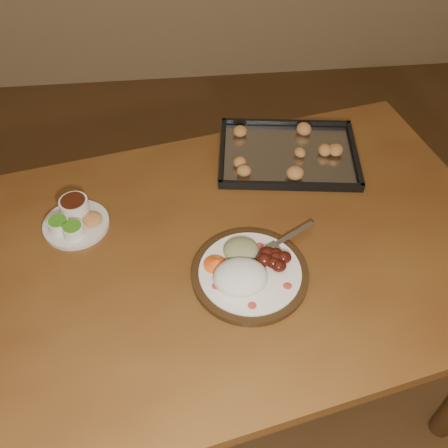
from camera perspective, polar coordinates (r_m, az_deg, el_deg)
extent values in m
plane|color=brown|center=(1.92, -9.11, -16.89)|extent=(4.00, 4.00, 0.00)
cube|color=brown|center=(1.26, -1.49, -3.66)|extent=(1.65, 1.18, 0.04)
cylinder|color=#432A14|center=(1.98, 14.70, 2.47)|extent=(0.07, 0.07, 0.71)
cylinder|color=black|center=(1.19, 2.98, -5.77)|extent=(0.28, 0.28, 0.02)
cylinder|color=white|center=(1.18, 2.99, -5.50)|extent=(0.24, 0.24, 0.01)
ellipsoid|color=#BA362C|center=(1.13, 3.23, -9.27)|extent=(0.02, 0.02, 0.00)
ellipsoid|color=#BA362C|center=(1.17, 7.28, -7.02)|extent=(0.02, 0.02, 0.00)
ellipsoid|color=#BA362C|center=(1.23, 4.12, -2.48)|extent=(0.02, 0.02, 0.00)
ellipsoid|color=#BA362C|center=(1.16, -0.89, -7.10)|extent=(0.02, 0.02, 0.00)
ellipsoid|color=silver|center=(1.15, 1.89, -6.07)|extent=(0.17, 0.16, 0.06)
ellipsoid|color=#4F150B|center=(1.18, 5.70, -4.40)|extent=(0.04, 0.03, 0.03)
ellipsoid|color=#4F150B|center=(1.20, 5.94, -3.40)|extent=(0.04, 0.03, 0.03)
ellipsoid|color=#4F150B|center=(1.20, 4.93, -3.33)|extent=(0.04, 0.03, 0.03)
ellipsoid|color=#4F150B|center=(1.20, 6.85, -3.82)|extent=(0.04, 0.03, 0.03)
ellipsoid|color=#4F150B|center=(1.19, 4.65, -4.08)|extent=(0.04, 0.03, 0.03)
ellipsoid|color=#4F150B|center=(1.19, 5.98, -3.81)|extent=(0.04, 0.03, 0.03)
ellipsoid|color=#4F150B|center=(1.18, 6.31, -4.79)|extent=(0.04, 0.03, 0.03)
ellipsoid|color=tan|center=(1.21, 1.95, -2.97)|extent=(0.12, 0.11, 0.04)
cone|color=#F65416|center=(1.19, -0.85, -4.39)|extent=(0.09, 0.09, 0.03)
cube|color=silver|center=(1.26, 7.90, -1.17)|extent=(0.12, 0.08, 0.00)
cube|color=silver|center=(1.23, 5.40, -2.62)|extent=(0.04, 0.04, 0.00)
cylinder|color=silver|center=(1.21, 4.83, -3.41)|extent=(0.03, 0.02, 0.00)
cylinder|color=silver|center=(1.21, 4.64, -3.22)|extent=(0.03, 0.02, 0.00)
cylinder|color=silver|center=(1.22, 4.46, -3.04)|extent=(0.03, 0.02, 0.00)
cylinder|color=silver|center=(1.22, 4.27, -2.86)|extent=(0.03, 0.02, 0.00)
cylinder|color=silver|center=(1.35, -16.52, -0.04)|extent=(0.17, 0.17, 0.01)
cylinder|color=white|center=(1.33, -18.34, -0.11)|extent=(0.05, 0.05, 0.03)
cylinder|color=#3A871B|center=(1.32, -18.50, 0.35)|extent=(0.05, 0.05, 0.00)
cylinder|color=white|center=(1.31, -16.83, -0.72)|extent=(0.05, 0.05, 0.03)
cylinder|color=#3A871B|center=(1.30, -16.98, -0.25)|extent=(0.05, 0.05, 0.00)
cylinder|color=white|center=(1.36, -16.71, 1.93)|extent=(0.07, 0.07, 0.04)
cylinder|color=#37140A|center=(1.34, -16.90, 2.56)|extent=(0.06, 0.06, 0.00)
ellipsoid|color=#C98547|center=(1.33, -14.83, 0.58)|extent=(0.05, 0.05, 0.02)
cube|color=black|center=(1.51, 7.31, 7.75)|extent=(0.44, 0.35, 0.01)
cube|color=black|center=(1.62, 7.08, 11.39)|extent=(0.40, 0.06, 0.02)
cube|color=black|center=(1.40, 7.67, 4.39)|extent=(0.40, 0.06, 0.02)
cube|color=black|center=(1.53, 14.73, 7.79)|extent=(0.05, 0.29, 0.02)
cube|color=black|center=(1.50, -0.23, 8.37)|extent=(0.05, 0.29, 0.02)
cube|color=silver|center=(1.51, 7.33, 7.91)|extent=(0.41, 0.32, 0.00)
ellipsoid|color=#BD7B42|center=(1.50, 9.31, 8.34)|extent=(0.04, 0.04, 0.03)
ellipsoid|color=#BD7B42|center=(1.54, 10.38, 9.24)|extent=(0.06, 0.06, 0.03)
ellipsoid|color=#BD7B42|center=(1.57, 7.66, 10.45)|extent=(0.05, 0.05, 0.03)
ellipsoid|color=#BD7B42|center=(1.52, 4.92, 9.53)|extent=(0.06, 0.06, 0.03)
ellipsoid|color=#BD7B42|center=(1.51, 4.18, 9.16)|extent=(0.06, 0.06, 0.03)
ellipsoid|color=#BD7B42|center=(1.48, 5.58, 8.19)|extent=(0.06, 0.06, 0.03)
ellipsoid|color=#BD7B42|center=(1.45, 5.39, 7.14)|extent=(0.06, 0.06, 0.03)
ellipsoid|color=#BD7B42|center=(1.43, 8.06, 6.16)|extent=(0.05, 0.05, 0.03)
ellipsoid|color=#BD7B42|center=(1.49, 11.18, 7.48)|extent=(0.06, 0.06, 0.03)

